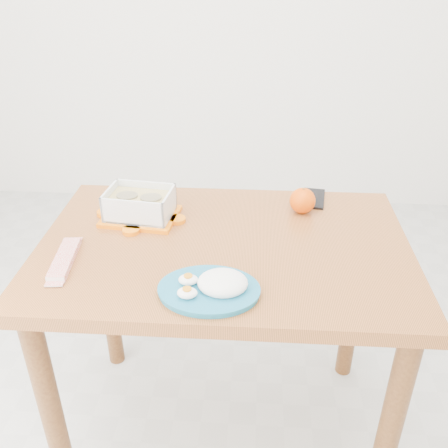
# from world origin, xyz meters

# --- Properties ---
(ground) EXTENTS (3.50, 3.50, 0.00)m
(ground) POSITION_xyz_m (0.00, 0.00, 0.00)
(ground) COLOR #B7B7B2
(ground) RESTS_ON ground
(dining_table) EXTENTS (1.03, 0.69, 0.75)m
(dining_table) POSITION_xyz_m (0.08, -0.00, 0.63)
(dining_table) COLOR #AF5D31
(dining_table) RESTS_ON ground
(food_container) EXTENTS (0.23, 0.19, 0.09)m
(food_container) POSITION_xyz_m (-0.18, 0.12, 0.80)
(food_container) COLOR orange
(food_container) RESTS_ON dining_table
(orange_fruit) EXTENTS (0.08, 0.08, 0.08)m
(orange_fruit) POSITION_xyz_m (0.31, 0.20, 0.79)
(orange_fruit) COLOR #E24C04
(orange_fruit) RESTS_ON dining_table
(rice_plate) EXTENTS (0.24, 0.24, 0.07)m
(rice_plate) POSITION_xyz_m (0.07, -0.23, 0.77)
(rice_plate) COLOR #1A6D90
(rice_plate) RESTS_ON dining_table
(candy_bar) EXTENTS (0.06, 0.19, 0.02)m
(candy_bar) POSITION_xyz_m (-0.32, -0.12, 0.76)
(candy_bar) COLOR red
(candy_bar) RESTS_ON dining_table
(smartphone) EXTENTS (0.09, 0.14, 0.01)m
(smartphone) POSITION_xyz_m (0.35, 0.28, 0.75)
(smartphone) COLOR black
(smartphone) RESTS_ON dining_table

